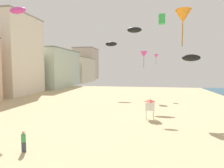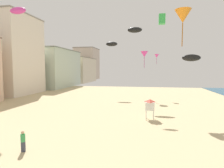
{
  "view_description": "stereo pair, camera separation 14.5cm",
  "coord_description": "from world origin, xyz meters",
  "px_view_note": "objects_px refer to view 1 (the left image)",
  "views": [
    {
      "loc": [
        5.95,
        -6.34,
        6.39
      ],
      "look_at": [
        1.81,
        18.12,
        4.36
      ],
      "focal_mm": 30.59,
      "sensor_mm": 36.0,
      "label": 1
    },
    {
      "loc": [
        6.09,
        -6.32,
        6.39
      ],
      "look_at": [
        1.81,
        18.12,
        4.36
      ],
      "focal_mm": 30.59,
      "sensor_mm": 36.0,
      "label": 2
    }
  ],
  "objects_px": {
    "kite_green_box": "(162,19)",
    "kite_black_parafoil_4": "(111,44)",
    "kite_flyer": "(24,140)",
    "kite_magenta_delta": "(156,56)",
    "kite_black_parafoil_3": "(134,30)",
    "kite_magenta_delta_2": "(144,54)",
    "kite_magenta_parafoil_2": "(18,10)",
    "kite_black_parafoil_2": "(191,58)",
    "lifeguard_stand": "(150,105)",
    "kite_orange_delta": "(183,16)"
  },
  "relations": [
    {
      "from": "lifeguard_stand",
      "to": "kite_magenta_parafoil_2",
      "type": "distance_m",
      "value": 20.66
    },
    {
      "from": "kite_orange_delta",
      "to": "kite_black_parafoil_4",
      "type": "bearing_deg",
      "value": 116.56
    },
    {
      "from": "kite_green_box",
      "to": "kite_black_parafoil_2",
      "type": "height_order",
      "value": "kite_green_box"
    },
    {
      "from": "kite_flyer",
      "to": "kite_black_parafoil_4",
      "type": "distance_m",
      "value": 33.75
    },
    {
      "from": "kite_magenta_parafoil_2",
      "to": "kite_black_parafoil_2",
      "type": "bearing_deg",
      "value": 7.77
    },
    {
      "from": "kite_green_box",
      "to": "lifeguard_stand",
      "type": "bearing_deg",
      "value": -107.46
    },
    {
      "from": "kite_magenta_delta_2",
      "to": "kite_black_parafoil_3",
      "type": "xyz_separation_m",
      "value": [
        -1.76,
        -5.02,
        4.1
      ]
    },
    {
      "from": "kite_green_box",
      "to": "kite_black_parafoil_2",
      "type": "distance_m",
      "value": 7.77
    },
    {
      "from": "lifeguard_stand",
      "to": "kite_magenta_parafoil_2",
      "type": "xyz_separation_m",
      "value": [
        -16.8,
        -1.48,
        11.94
      ]
    },
    {
      "from": "lifeguard_stand",
      "to": "kite_orange_delta",
      "type": "height_order",
      "value": "kite_orange_delta"
    },
    {
      "from": "kite_black_parafoil_3",
      "to": "kite_flyer",
      "type": "bearing_deg",
      "value": -107.22
    },
    {
      "from": "kite_magenta_delta_2",
      "to": "kite_black_parafoil_3",
      "type": "distance_m",
      "value": 6.71
    },
    {
      "from": "kite_black_parafoil_3",
      "to": "kite_magenta_parafoil_2",
      "type": "bearing_deg",
      "value": -136.93
    },
    {
      "from": "kite_flyer",
      "to": "kite_orange_delta",
      "type": "distance_m",
      "value": 18.93
    },
    {
      "from": "kite_flyer",
      "to": "kite_orange_delta",
      "type": "bearing_deg",
      "value": 129.61
    },
    {
      "from": "kite_green_box",
      "to": "kite_magenta_delta_2",
      "type": "bearing_deg",
      "value": 102.51
    },
    {
      "from": "kite_magenta_delta_2",
      "to": "kite_black_parafoil_4",
      "type": "height_order",
      "value": "kite_black_parafoil_4"
    },
    {
      "from": "kite_flyer",
      "to": "kite_green_box",
      "type": "xyz_separation_m",
      "value": [
        11.44,
        16.6,
        12.66
      ]
    },
    {
      "from": "kite_black_parafoil_2",
      "to": "kite_black_parafoil_4",
      "type": "bearing_deg",
      "value": 125.5
    },
    {
      "from": "kite_magenta_delta",
      "to": "kite_black_parafoil_3",
      "type": "xyz_separation_m",
      "value": [
        -4.42,
        -7.41,
        4.33
      ]
    },
    {
      "from": "lifeguard_stand",
      "to": "kite_magenta_parafoil_2",
      "type": "height_order",
      "value": "kite_magenta_parafoil_2"
    },
    {
      "from": "kite_black_parafoil_3",
      "to": "kite_black_parafoil_4",
      "type": "bearing_deg",
      "value": 123.78
    },
    {
      "from": "kite_green_box",
      "to": "kite_black_parafoil_4",
      "type": "distance_m",
      "value": 18.37
    },
    {
      "from": "kite_magenta_parafoil_2",
      "to": "kite_black_parafoil_3",
      "type": "bearing_deg",
      "value": 43.07
    },
    {
      "from": "kite_black_parafoil_2",
      "to": "kite_magenta_parafoil_2",
      "type": "distance_m",
      "value": 22.9
    },
    {
      "from": "kite_flyer",
      "to": "kite_magenta_delta_2",
      "type": "distance_m",
      "value": 30.63
    },
    {
      "from": "kite_flyer",
      "to": "kite_black_parafoil_2",
      "type": "bearing_deg",
      "value": 136.97
    },
    {
      "from": "kite_green_box",
      "to": "kite_orange_delta",
      "type": "bearing_deg",
      "value": -79.59
    },
    {
      "from": "kite_flyer",
      "to": "kite_black_parafoil_3",
      "type": "distance_m",
      "value": 27.19
    },
    {
      "from": "kite_green_box",
      "to": "kite_black_parafoil_4",
      "type": "relative_size",
      "value": 0.52
    },
    {
      "from": "kite_magenta_delta",
      "to": "kite_flyer",
      "type": "bearing_deg",
      "value": -110.78
    },
    {
      "from": "kite_black_parafoil_2",
      "to": "kite_green_box",
      "type": "bearing_deg",
      "value": 131.84
    },
    {
      "from": "kite_black_parafoil_4",
      "to": "kite_green_box",
      "type": "bearing_deg",
      "value": -56.26
    },
    {
      "from": "kite_magenta_delta_2",
      "to": "kite_magenta_parafoil_2",
      "type": "bearing_deg",
      "value": -131.09
    },
    {
      "from": "kite_magenta_delta_2",
      "to": "kite_magenta_parafoil_2",
      "type": "xyz_separation_m",
      "value": [
        -15.93,
        -18.27,
        4.43
      ]
    },
    {
      "from": "kite_green_box",
      "to": "kite_black_parafoil_2",
      "type": "bearing_deg",
      "value": -48.16
    },
    {
      "from": "kite_green_box",
      "to": "kite_black_parafoil_3",
      "type": "distance_m",
      "value": 7.76
    },
    {
      "from": "lifeguard_stand",
      "to": "kite_orange_delta",
      "type": "relative_size",
      "value": 0.67
    },
    {
      "from": "kite_flyer",
      "to": "kite_black_parafoil_4",
      "type": "bearing_deg",
      "value": -176.04
    },
    {
      "from": "kite_green_box",
      "to": "kite_magenta_delta",
      "type": "height_order",
      "value": "kite_green_box"
    },
    {
      "from": "kite_black_parafoil_3",
      "to": "kite_magenta_parafoil_2",
      "type": "xyz_separation_m",
      "value": [
        -14.17,
        -13.25,
        0.33
      ]
    },
    {
      "from": "kite_flyer",
      "to": "kite_orange_delta",
      "type": "height_order",
      "value": "kite_orange_delta"
    },
    {
      "from": "kite_magenta_delta",
      "to": "kite_black_parafoil_2",
      "type": "distance_m",
      "value": 18.03
    },
    {
      "from": "kite_green_box",
      "to": "kite_magenta_delta_2",
      "type": "distance_m",
      "value": 12.49
    },
    {
      "from": "kite_flyer",
      "to": "kite_magenta_parafoil_2",
      "type": "xyz_separation_m",
      "value": [
        -7.03,
        9.8,
        12.86
      ]
    },
    {
      "from": "lifeguard_stand",
      "to": "kite_black_parafoil_2",
      "type": "bearing_deg",
      "value": -3.98
    },
    {
      "from": "kite_orange_delta",
      "to": "kite_flyer",
      "type": "bearing_deg",
      "value": -146.65
    },
    {
      "from": "kite_magenta_delta",
      "to": "kite_black_parafoil_2",
      "type": "relative_size",
      "value": 0.98
    },
    {
      "from": "kite_magenta_parafoil_2",
      "to": "kite_black_parafoil_4",
      "type": "bearing_deg",
      "value": 69.34
    },
    {
      "from": "kite_flyer",
      "to": "kite_black_parafoil_4",
      "type": "xyz_separation_m",
      "value": [
        1.27,
        31.82,
        11.18
      ]
    }
  ]
}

